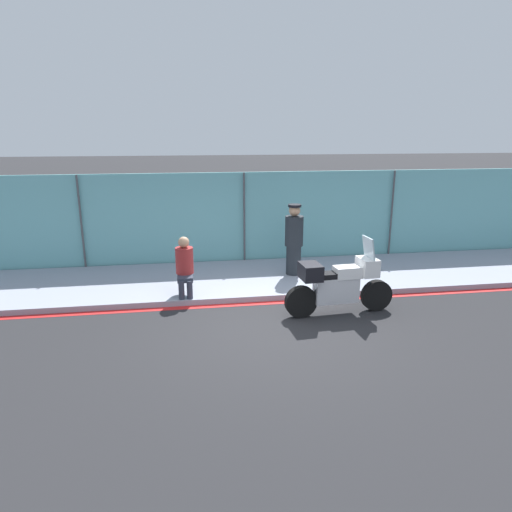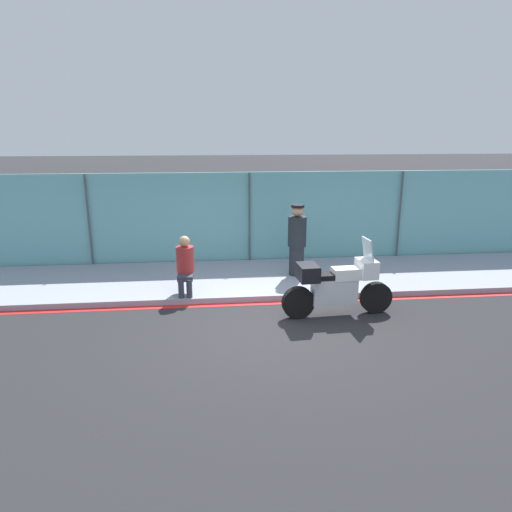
% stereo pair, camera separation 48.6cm
% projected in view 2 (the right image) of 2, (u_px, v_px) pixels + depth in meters
% --- Properties ---
extents(ground_plane, '(120.00, 120.00, 0.00)m').
position_uv_depth(ground_plane, '(269.00, 327.00, 8.32)').
color(ground_plane, '#262628').
extents(sidewalk, '(30.31, 2.82, 0.12)m').
position_uv_depth(sidewalk, '(255.00, 278.00, 10.89)').
color(sidewalk, '#8E93A3').
rests_on(sidewalk, ground_plane).
extents(curb_paint_stripe, '(30.31, 0.18, 0.01)m').
position_uv_depth(curb_paint_stripe, '(262.00, 303.00, 9.47)').
color(curb_paint_stripe, red).
rests_on(curb_paint_stripe, ground_plane).
extents(storefront_fence, '(28.80, 0.17, 2.44)m').
position_uv_depth(storefront_fence, '(249.00, 219.00, 12.02)').
color(storefront_fence, '#6BB2B7').
rests_on(storefront_fence, ground_plane).
extents(motorcycle, '(2.20, 0.60, 1.51)m').
position_uv_depth(motorcycle, '(337.00, 285.00, 8.70)').
color(motorcycle, black).
rests_on(motorcycle, ground_plane).
extents(officer_standing, '(0.43, 0.43, 1.69)m').
position_uv_depth(officer_standing, '(297.00, 240.00, 10.74)').
color(officer_standing, '#1E2328').
rests_on(officer_standing, sidewalk).
extents(person_seated_on_curb, '(0.37, 0.64, 1.22)m').
position_uv_depth(person_seated_on_curb, '(185.00, 262.00, 9.59)').
color(person_seated_on_curb, '#2D3342').
rests_on(person_seated_on_curb, sidewalk).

